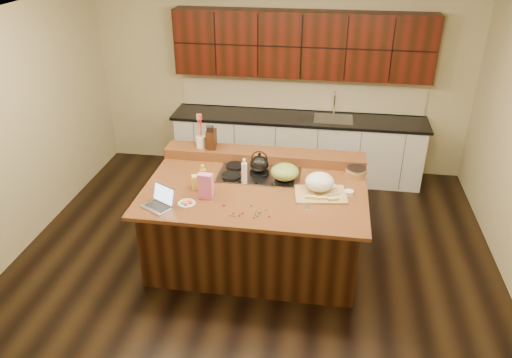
# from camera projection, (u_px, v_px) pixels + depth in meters

# --- Properties ---
(room) EXTENTS (5.52, 5.02, 2.72)m
(room) POSITION_uv_depth(u_px,v_px,m) (255.00, 152.00, 5.20)
(room) COLOR black
(room) RESTS_ON ground
(island) EXTENTS (2.40, 1.60, 0.92)m
(island) POSITION_uv_depth(u_px,v_px,m) (255.00, 223.00, 5.61)
(island) COLOR black
(island) RESTS_ON ground
(back_ledge) EXTENTS (2.40, 0.30, 0.12)m
(back_ledge) POSITION_uv_depth(u_px,v_px,m) (264.00, 156.00, 5.98)
(back_ledge) COLOR black
(back_ledge) RESTS_ON island
(cooktop) EXTENTS (0.92, 0.52, 0.05)m
(cooktop) POSITION_uv_depth(u_px,v_px,m) (259.00, 174.00, 5.65)
(cooktop) COLOR gray
(cooktop) RESTS_ON island
(back_counter) EXTENTS (3.70, 0.66, 2.40)m
(back_counter) POSITION_uv_depth(u_px,v_px,m) (299.00, 113.00, 7.27)
(back_counter) COLOR silver
(back_counter) RESTS_ON ground
(kettle) EXTENTS (0.22, 0.22, 0.19)m
(kettle) POSITION_uv_depth(u_px,v_px,m) (259.00, 164.00, 5.59)
(kettle) COLOR black
(kettle) RESTS_ON cooktop
(green_bowl) EXTENTS (0.32, 0.32, 0.17)m
(green_bowl) POSITION_uv_depth(u_px,v_px,m) (285.00, 172.00, 5.44)
(green_bowl) COLOR olive
(green_bowl) RESTS_ON cooktop
(laptop) EXTENTS (0.37, 0.35, 0.21)m
(laptop) POSITION_uv_depth(u_px,v_px,m) (160.00, 201.00, 5.03)
(laptop) COLOR #B7B7BC
(laptop) RESTS_ON island
(oil_bottle) EXTENTS (0.08, 0.08, 0.27)m
(oil_bottle) POSITION_uv_depth(u_px,v_px,m) (203.00, 181.00, 5.25)
(oil_bottle) COLOR gold
(oil_bottle) RESTS_ON island
(vinegar_bottle) EXTENTS (0.08, 0.08, 0.25)m
(vinegar_bottle) POSITION_uv_depth(u_px,v_px,m) (244.00, 174.00, 5.42)
(vinegar_bottle) COLOR silver
(vinegar_bottle) RESTS_ON island
(wooden_tray) EXTENTS (0.58, 0.46, 0.22)m
(wooden_tray) POSITION_uv_depth(u_px,v_px,m) (320.00, 185.00, 5.26)
(wooden_tray) COLOR tan
(wooden_tray) RESTS_ON island
(ramekin_a) EXTENTS (0.13, 0.13, 0.04)m
(ramekin_a) POSITION_uv_depth(u_px,v_px,m) (332.00, 187.00, 5.36)
(ramekin_a) COLOR white
(ramekin_a) RESTS_ON island
(ramekin_b) EXTENTS (0.11, 0.11, 0.04)m
(ramekin_b) POSITION_uv_depth(u_px,v_px,m) (349.00, 193.00, 5.25)
(ramekin_b) COLOR white
(ramekin_b) RESTS_ON island
(ramekin_c) EXTENTS (0.11, 0.11, 0.04)m
(ramekin_c) POSITION_uv_depth(u_px,v_px,m) (362.00, 176.00, 5.59)
(ramekin_c) COLOR white
(ramekin_c) RESTS_ON island
(strainer_bowl) EXTENTS (0.29, 0.29, 0.09)m
(strainer_bowl) POSITION_uv_depth(u_px,v_px,m) (356.00, 173.00, 5.61)
(strainer_bowl) COLOR #996B3F
(strainer_bowl) RESTS_ON island
(kitchen_timer) EXTENTS (0.11, 0.11, 0.07)m
(kitchen_timer) POSITION_uv_depth(u_px,v_px,m) (307.00, 204.00, 5.01)
(kitchen_timer) COLOR silver
(kitchen_timer) RESTS_ON island
(pink_bag) EXTENTS (0.15, 0.09, 0.28)m
(pink_bag) POSITION_uv_depth(u_px,v_px,m) (205.00, 186.00, 5.14)
(pink_bag) COLOR pink
(pink_bag) RESTS_ON island
(candy_plate) EXTENTS (0.23, 0.23, 0.01)m
(candy_plate) POSITION_uv_depth(u_px,v_px,m) (187.00, 203.00, 5.09)
(candy_plate) COLOR white
(candy_plate) RESTS_ON island
(package_box) EXTENTS (0.13, 0.11, 0.15)m
(package_box) POSITION_uv_depth(u_px,v_px,m) (197.00, 182.00, 5.35)
(package_box) COLOR #EDE053
(package_box) RESTS_ON island
(utensil_crock) EXTENTS (0.14, 0.14, 0.14)m
(utensil_crock) POSITION_uv_depth(u_px,v_px,m) (201.00, 142.00, 6.03)
(utensil_crock) COLOR white
(utensil_crock) RESTS_ON back_ledge
(knife_block) EXTENTS (0.13, 0.19, 0.22)m
(knife_block) POSITION_uv_depth(u_px,v_px,m) (211.00, 139.00, 5.99)
(knife_block) COLOR black
(knife_block) RESTS_ON back_ledge
(gumdrop_0) EXTENTS (0.02, 0.02, 0.02)m
(gumdrop_0) POSITION_uv_depth(u_px,v_px,m) (256.00, 212.00, 4.94)
(gumdrop_0) COLOR red
(gumdrop_0) RESTS_ON island
(gumdrop_1) EXTENTS (0.02, 0.02, 0.02)m
(gumdrop_1) POSITION_uv_depth(u_px,v_px,m) (230.00, 215.00, 4.88)
(gumdrop_1) COLOR #198C26
(gumdrop_1) RESTS_ON island
(gumdrop_2) EXTENTS (0.02, 0.02, 0.02)m
(gumdrop_2) POSITION_uv_depth(u_px,v_px,m) (243.00, 213.00, 4.92)
(gumdrop_2) COLOR red
(gumdrop_2) RESTS_ON island
(gumdrop_3) EXTENTS (0.02, 0.02, 0.02)m
(gumdrop_3) POSITION_uv_depth(u_px,v_px,m) (234.00, 216.00, 4.88)
(gumdrop_3) COLOR #198C26
(gumdrop_3) RESTS_ON island
(gumdrop_4) EXTENTS (0.02, 0.02, 0.02)m
(gumdrop_4) POSITION_uv_depth(u_px,v_px,m) (269.00, 216.00, 4.86)
(gumdrop_4) COLOR red
(gumdrop_4) RESTS_ON island
(gumdrop_5) EXTENTS (0.02, 0.02, 0.02)m
(gumdrop_5) POSITION_uv_depth(u_px,v_px,m) (255.00, 214.00, 4.91)
(gumdrop_5) COLOR #198C26
(gumdrop_5) RESTS_ON island
(gumdrop_6) EXTENTS (0.02, 0.02, 0.02)m
(gumdrop_6) POSITION_uv_depth(u_px,v_px,m) (224.00, 205.00, 5.05)
(gumdrop_6) COLOR red
(gumdrop_6) RESTS_ON island
(gumdrop_7) EXTENTS (0.02, 0.02, 0.02)m
(gumdrop_7) POSITION_uv_depth(u_px,v_px,m) (258.00, 216.00, 4.87)
(gumdrop_7) COLOR #198C26
(gumdrop_7) RESTS_ON island
(gumdrop_8) EXTENTS (0.02, 0.02, 0.02)m
(gumdrop_8) POSITION_uv_depth(u_px,v_px,m) (254.00, 218.00, 4.84)
(gumdrop_8) COLOR red
(gumdrop_8) RESTS_ON island
(gumdrop_9) EXTENTS (0.02, 0.02, 0.02)m
(gumdrop_9) POSITION_uv_depth(u_px,v_px,m) (260.00, 212.00, 4.93)
(gumdrop_9) COLOR #198C26
(gumdrop_9) RESTS_ON island
(gumdrop_10) EXTENTS (0.02, 0.02, 0.02)m
(gumdrop_10) POSITION_uv_depth(u_px,v_px,m) (239.00, 215.00, 4.88)
(gumdrop_10) COLOR red
(gumdrop_10) RESTS_ON island
(gumdrop_11) EXTENTS (0.02, 0.02, 0.02)m
(gumdrop_11) POSITION_uv_depth(u_px,v_px,m) (266.00, 209.00, 4.98)
(gumdrop_11) COLOR #198C26
(gumdrop_11) RESTS_ON island
(gumdrop_12) EXTENTS (0.02, 0.02, 0.02)m
(gumdrop_12) POSITION_uv_depth(u_px,v_px,m) (233.00, 213.00, 4.92)
(gumdrop_12) COLOR red
(gumdrop_12) RESTS_ON island
(gumdrop_13) EXTENTS (0.02, 0.02, 0.02)m
(gumdrop_13) POSITION_uv_depth(u_px,v_px,m) (251.00, 205.00, 5.05)
(gumdrop_13) COLOR #198C26
(gumdrop_13) RESTS_ON island
(gumdrop_14) EXTENTS (0.02, 0.02, 0.02)m
(gumdrop_14) POSITION_uv_depth(u_px,v_px,m) (223.00, 205.00, 5.05)
(gumdrop_14) COLOR red
(gumdrop_14) RESTS_ON island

